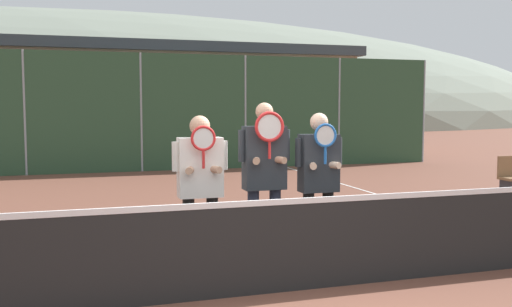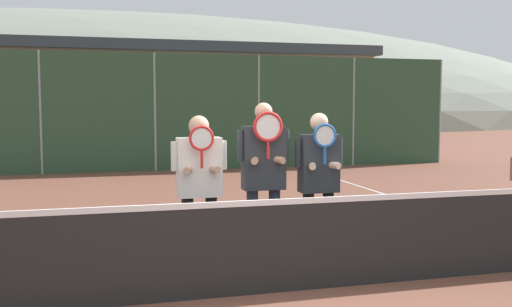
{
  "view_description": "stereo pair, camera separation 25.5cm",
  "coord_description": "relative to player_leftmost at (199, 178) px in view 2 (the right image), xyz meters",
  "views": [
    {
      "loc": [
        -1.64,
        -5.14,
        1.83
      ],
      "look_at": [
        0.3,
        1.12,
        1.27
      ],
      "focal_mm": 40.0,
      "sensor_mm": 36.0,
      "label": 1
    },
    {
      "loc": [
        -1.4,
        -5.21,
        1.83
      ],
      "look_at": [
        0.3,
        1.12,
        1.27
      ],
      "focal_mm": 40.0,
      "sensor_mm": 36.0,
      "label": 2
    }
  ],
  "objects": [
    {
      "name": "fence_back",
      "position": [
        0.39,
        9.87,
        0.6
      ],
      "size": [
        18.03,
        0.06,
        3.27
      ],
      "color": "gray",
      "rests_on": "ground_plane"
    },
    {
      "name": "car_center",
      "position": [
        4.94,
        12.25,
        -0.11
      ],
      "size": [
        4.45,
        1.92,
        1.81
      ],
      "color": "#B2B7BC",
      "rests_on": "ground_plane"
    },
    {
      "name": "clubhouse_building",
      "position": [
        1.41,
        16.22,
        1.02
      ],
      "size": [
        15.59,
        5.5,
        4.07
      ],
      "color": "tan",
      "rests_on": "ground_plane"
    },
    {
      "name": "player_center_left",
      "position": [
        0.71,
        -0.1,
        0.07
      ],
      "size": [
        0.6,
        0.34,
        1.86
      ],
      "color": "#232838",
      "rests_on": "ground_plane"
    },
    {
      "name": "tennis_net",
      "position": [
        0.39,
        -0.96,
        -0.56
      ],
      "size": [
        11.24,
        0.09,
        1.02
      ],
      "color": "gray",
      "rests_on": "ground_plane"
    },
    {
      "name": "player_leftmost",
      "position": [
        0.0,
        0.0,
        0.0
      ],
      "size": [
        0.62,
        0.34,
        1.72
      ],
      "color": "black",
      "rests_on": "ground_plane"
    },
    {
      "name": "car_left_of_center",
      "position": [
        -0.18,
        11.88,
        -0.12
      ],
      "size": [
        4.53,
        2.0,
        1.78
      ],
      "color": "silver",
      "rests_on": "ground_plane"
    },
    {
      "name": "player_center_right",
      "position": [
        1.37,
        -0.1,
        -0.0
      ],
      "size": [
        0.58,
        0.34,
        1.74
      ],
      "color": "black",
      "rests_on": "ground_plane"
    },
    {
      "name": "hill_distant",
      "position": [
        0.39,
        56.69,
        -1.03
      ],
      "size": [
        110.86,
        61.59,
        21.56
      ],
      "color": "gray",
      "rests_on": "ground_plane"
    },
    {
      "name": "ground_plane",
      "position": [
        0.39,
        -0.96,
        -1.03
      ],
      "size": [
        120.0,
        120.0,
        0.0
      ],
      "primitive_type": "plane",
      "color": "brown"
    },
    {
      "name": "court_line_right_sideline",
      "position": [
        4.57,
        2.04,
        -1.03
      ],
      "size": [
        0.05,
        16.0,
        0.01
      ],
      "primitive_type": "cube",
      "color": "white",
      "rests_on": "ground_plane"
    }
  ]
}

